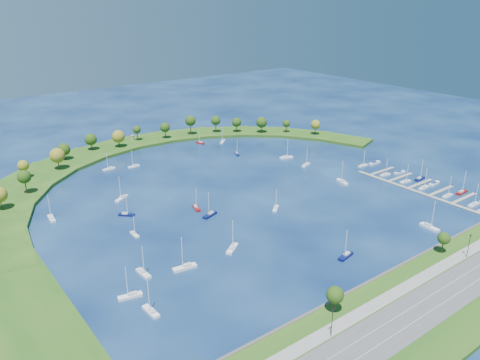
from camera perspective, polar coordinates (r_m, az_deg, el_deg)
ground at (r=261.83m, az=-0.21°, el=-1.37°), size 700.00×700.00×0.00m
south_shoreline at (r=189.44m, az=23.26°, el=-12.45°), size 420.00×43.10×11.60m
breakwater at (r=279.86m, az=-13.92°, el=-0.28°), size 286.74×247.64×2.00m
breakwater_trees at (r=321.24m, az=-12.08°, el=4.46°), size 242.81×91.13×14.95m
harbor_tower at (r=357.05m, az=-12.84°, el=4.99°), size 2.60×2.60×3.86m
dock_system at (r=283.84m, az=21.47°, el=-1.00°), size 24.28×82.00×1.60m
moored_boat_0 at (r=241.10m, az=-5.29°, el=-3.30°), size 4.06×8.09×11.46m
moored_boat_1 at (r=233.00m, az=-3.64°, el=-4.15°), size 9.08×5.12×12.88m
moored_boat_2 at (r=191.20m, az=-6.65°, el=-10.34°), size 9.98×4.10×14.24m
moored_boat_3 at (r=322.67m, az=-0.36°, el=3.22°), size 5.17×7.51×10.83m
moored_boat_4 at (r=240.44m, az=4.32°, el=-3.34°), size 6.95×6.13×10.69m
moored_boat_5 at (r=279.79m, az=12.21°, el=-0.14°), size 4.82×9.30×13.17m
moored_boat_6 at (r=351.42m, az=-2.09°, el=4.73°), size 7.68×7.17×12.08m
moored_boat_7 at (r=258.88m, az=-14.05°, el=-2.09°), size 8.96×6.83×13.19m
moored_boat_8 at (r=316.77m, az=5.58°, el=2.78°), size 9.42×4.99×13.33m
moored_boat_9 at (r=202.44m, az=12.63°, el=-8.84°), size 8.94×4.06×12.69m
moored_boat_10 at (r=246.62m, az=-21.77°, el=-4.24°), size 3.16×8.70×12.52m
moored_boat_11 at (r=305.31m, az=-15.50°, el=1.36°), size 7.86×2.62×11.38m
moored_boat_12 at (r=306.09m, az=-12.67°, el=1.68°), size 7.58×2.23×11.10m
moored_boat_13 at (r=237.55m, az=21.86°, el=-5.22°), size 3.60×9.83×14.13m
moored_boat_14 at (r=190.22m, az=-11.57°, el=-10.86°), size 2.80×8.62×12.52m
moored_boat_15 at (r=202.95m, az=-0.95°, el=-8.18°), size 9.02×7.36×13.52m
moored_boat_16 at (r=169.56m, az=-10.68°, el=-15.21°), size 2.90×8.60×12.44m
moored_boat_17 at (r=239.52m, az=-13.53°, el=-4.01°), size 7.23×7.05×11.60m
moored_boat_18 at (r=304.10m, az=7.95°, el=1.87°), size 8.29×4.80×11.77m
moored_boat_19 at (r=219.78m, az=-12.59°, el=-6.32°), size 2.01×6.77×9.90m
moored_boat_20 at (r=348.88m, az=-4.83°, el=4.54°), size 3.84×7.70×10.91m
moored_boat_21 at (r=178.41m, az=-13.07°, el=-13.37°), size 9.02×4.23×12.79m
docked_boat_0 at (r=272.05m, az=26.35°, el=-2.60°), size 8.22×2.36×12.06m
docked_boat_2 at (r=278.02m, az=23.73°, el=-1.68°), size 7.75×2.35×11.32m
docked_boat_3 at (r=285.87m, az=25.15°, el=-1.29°), size 8.81×2.79×12.81m
docked_boat_4 at (r=284.49m, az=21.26°, el=-0.80°), size 8.33×2.80×12.05m
docked_boat_5 at (r=293.14m, az=22.34°, el=-0.37°), size 9.27×3.42×1.85m
docked_boat_6 at (r=290.34m, az=19.30°, el=-0.11°), size 7.64×3.24×10.88m
docked_boat_7 at (r=297.47m, az=20.85°, el=0.20°), size 8.74×3.33×12.53m
docked_boat_8 at (r=297.73m, az=17.08°, el=0.68°), size 7.42×3.00×10.60m
docked_boat_9 at (r=304.50m, az=18.67°, el=0.89°), size 8.33×3.22×1.66m
docked_boat_10 at (r=310.04m, az=14.59°, el=1.75°), size 7.26×2.06×10.66m
docked_boat_11 at (r=316.85m, az=15.91°, el=2.01°), size 9.52×3.18×1.91m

